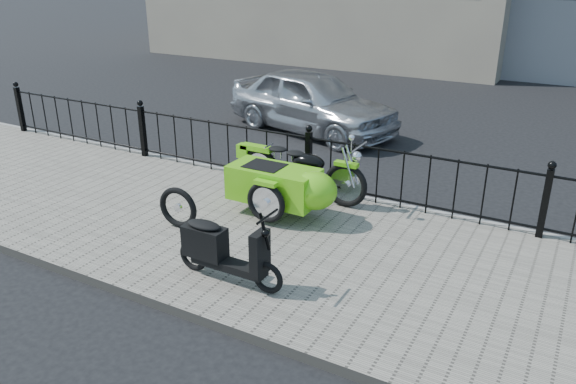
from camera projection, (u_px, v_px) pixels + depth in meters
The scene contains 8 objects.
ground at pixel (267, 226), 8.13m from camera, with size 120.00×120.00×0.00m, color black.
sidewalk at pixel (248, 236), 7.71m from camera, with size 30.00×3.80×0.12m, color slate.
curb at pixel (312, 190), 9.27m from camera, with size 30.00×0.10×0.12m, color gray.
iron_fence at pixel (308, 162), 8.96m from camera, with size 14.11×0.11×1.08m.
motorcycle_sidecar at pixel (289, 183), 8.10m from camera, with size 2.28×1.48×0.98m.
scooter at pixel (221, 250), 6.42m from camera, with size 1.42×0.41×0.96m.
spare_tire at pixel (178, 208), 7.72m from camera, with size 0.59×0.59×0.08m, color black.
sedan_car at pixel (312, 101), 12.41m from camera, with size 1.63×4.05×1.38m, color #B7B9BF.
Camera 1 is at (3.83, -6.26, 3.55)m, focal length 35.00 mm.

